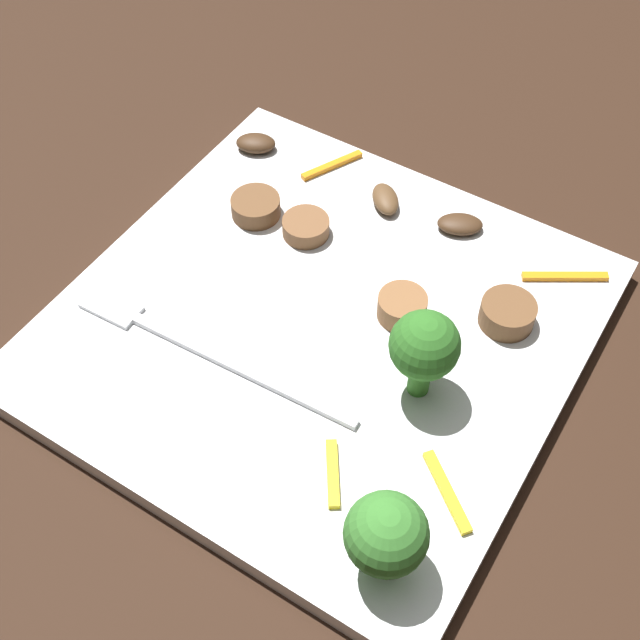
% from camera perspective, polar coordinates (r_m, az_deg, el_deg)
% --- Properties ---
extents(ground_plane, '(1.40, 1.40, 0.00)m').
position_cam_1_polar(ground_plane, '(0.50, 0.00, -1.03)').
color(ground_plane, black).
extents(plate, '(0.28, 0.28, 0.01)m').
position_cam_1_polar(plate, '(0.49, 0.00, -0.52)').
color(plate, white).
rests_on(plate, ground_plane).
extents(fork, '(0.18, 0.02, 0.00)m').
position_cam_1_polar(fork, '(0.48, -8.59, -1.79)').
color(fork, silver).
rests_on(fork, plate).
extents(broccoli_floret_0, '(0.04, 0.04, 0.06)m').
position_cam_1_polar(broccoli_floret_0, '(0.43, 7.11, -1.87)').
color(broccoli_floret_0, '#347525').
rests_on(broccoli_floret_0, plate).
extents(broccoli_floret_1, '(0.04, 0.04, 0.05)m').
position_cam_1_polar(broccoli_floret_1, '(0.38, 4.53, -14.37)').
color(broccoli_floret_1, '#408630').
rests_on(broccoli_floret_1, plate).
extents(sausage_slice_0, '(0.04, 0.04, 0.01)m').
position_cam_1_polar(sausage_slice_0, '(0.49, 12.63, 0.44)').
color(sausage_slice_0, brown).
rests_on(sausage_slice_0, plate).
extents(sausage_slice_1, '(0.04, 0.04, 0.01)m').
position_cam_1_polar(sausage_slice_1, '(0.54, -4.40, 7.68)').
color(sausage_slice_1, brown).
rests_on(sausage_slice_1, plate).
extents(sausage_slice_2, '(0.03, 0.03, 0.02)m').
position_cam_1_polar(sausage_slice_2, '(0.48, 5.61, 0.89)').
color(sausage_slice_2, brown).
rests_on(sausage_slice_2, plate).
extents(sausage_slice_3, '(0.04, 0.04, 0.01)m').
position_cam_1_polar(sausage_slice_3, '(0.53, -0.97, 6.35)').
color(sausage_slice_3, brown).
rests_on(sausage_slice_3, plate).
extents(mushroom_0, '(0.03, 0.03, 0.01)m').
position_cam_1_polar(mushroom_0, '(0.55, 4.47, 8.21)').
color(mushroom_0, brown).
rests_on(mushroom_0, plate).
extents(mushroom_1, '(0.03, 0.03, 0.01)m').
position_cam_1_polar(mushroom_1, '(0.54, 9.50, 6.45)').
color(mushroom_1, '#422B19').
rests_on(mushroom_1, plate).
extents(mushroom_2, '(0.03, 0.03, 0.01)m').
position_cam_1_polar(mushroom_2, '(0.59, -4.39, 11.91)').
color(mushroom_2, '#422B19').
rests_on(mushroom_2, plate).
extents(pepper_strip_0, '(0.03, 0.03, 0.00)m').
position_cam_1_polar(pepper_strip_0, '(0.43, 0.86, -10.40)').
color(pepper_strip_0, yellow).
rests_on(pepper_strip_0, plate).
extents(pepper_strip_1, '(0.04, 0.03, 0.00)m').
position_cam_1_polar(pepper_strip_1, '(0.43, 8.63, -11.47)').
color(pepper_strip_1, yellow).
rests_on(pepper_strip_1, plate).
extents(pepper_strip_2, '(0.02, 0.04, 0.00)m').
position_cam_1_polar(pepper_strip_2, '(0.57, 0.82, 10.47)').
color(pepper_strip_2, orange).
rests_on(pepper_strip_2, plate).
extents(pepper_strip_3, '(0.05, 0.03, 0.00)m').
position_cam_1_polar(pepper_strip_3, '(0.52, 16.33, 2.85)').
color(pepper_strip_3, orange).
rests_on(pepper_strip_3, plate).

